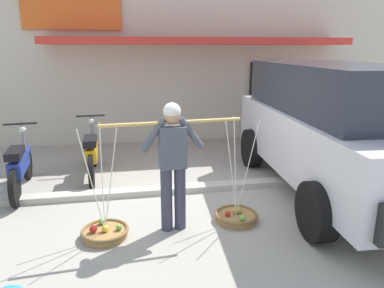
# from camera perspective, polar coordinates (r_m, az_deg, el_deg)

# --- Properties ---
(ground_plane) EXTENTS (90.00, 90.00, 0.00)m
(ground_plane) POSITION_cam_1_polar(r_m,az_deg,el_deg) (5.35, -2.54, -10.66)
(ground_plane) COLOR #9E998C
(sidewalk_curb) EXTENTS (20.00, 0.24, 0.10)m
(sidewalk_curb) POSITION_cam_1_polar(r_m,az_deg,el_deg) (5.97, -3.47, -7.34)
(sidewalk_curb) COLOR #BAB4A5
(sidewalk_curb) RESTS_ON ground
(fruit_vendor) EXTENTS (1.78, 0.22, 1.70)m
(fruit_vendor) POSITION_cam_1_polar(r_m,az_deg,el_deg) (4.49, -3.13, -2.40)
(fruit_vendor) COLOR #38384C
(fruit_vendor) RESTS_ON ground
(fruit_basket_left_side) EXTENTS (0.60, 0.60, 1.45)m
(fruit_basket_left_side) POSITION_cam_1_polar(r_m,az_deg,el_deg) (5.07, 7.15, -11.40)
(fruit_basket_left_side) COLOR #9E7542
(fruit_basket_left_side) RESTS_ON ground
(fruit_basket_right_side) EXTENTS (0.60, 0.60, 1.45)m
(fruit_basket_right_side) POSITION_cam_1_polar(r_m,az_deg,el_deg) (4.76, -13.86, -13.56)
(fruit_basket_right_side) COLOR #9E7542
(fruit_basket_right_side) RESTS_ON ground
(motorcycle_nearest_shop) EXTENTS (0.54, 1.82, 1.09)m
(motorcycle_nearest_shop) POSITION_cam_1_polar(r_m,az_deg,el_deg) (6.50, -26.01, -3.22)
(motorcycle_nearest_shop) COLOR black
(motorcycle_nearest_shop) RESTS_ON ground
(motorcycle_second_in_row) EXTENTS (0.54, 1.82, 1.09)m
(motorcycle_second_in_row) POSITION_cam_1_polar(r_m,az_deg,el_deg) (6.82, -15.85, -1.41)
(motorcycle_second_in_row) COLOR black
(motorcycle_second_in_row) RESTS_ON ground
(parked_truck) EXTENTS (2.39, 4.91, 2.10)m
(parked_truck) POSITION_cam_1_polar(r_m,az_deg,el_deg) (6.18, 22.10, 2.84)
(parked_truck) COLOR silver
(parked_truck) RESTS_ON ground
(storefront_building) EXTENTS (13.00, 6.00, 4.20)m
(storefront_building) POSITION_cam_1_polar(r_m,az_deg,el_deg) (11.55, -1.59, 14.00)
(storefront_building) COLOR beige
(storefront_building) RESTS_ON ground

